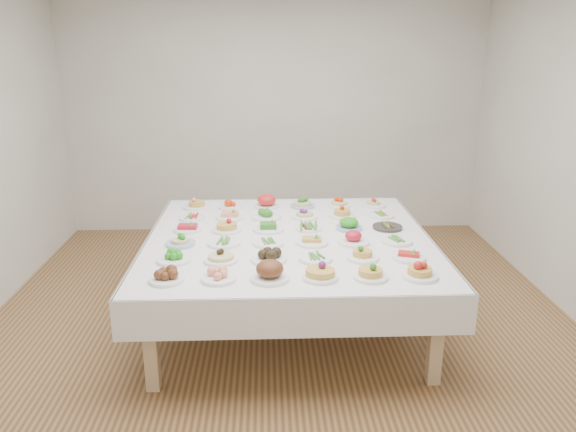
{
  "coord_description": "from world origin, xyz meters",
  "views": [
    {
      "loc": [
        -0.11,
        -4.28,
        2.28
      ],
      "look_at": [
        0.07,
        0.18,
        0.88
      ],
      "focal_mm": 35.0,
      "sensor_mm": 36.0,
      "label": 1
    }
  ],
  "objects_px": {
    "display_table": "(289,244)",
    "dish_35": "(373,201)",
    "dish_18": "(188,227)",
    "dish_0": "(167,274)"
  },
  "relations": [
    {
      "from": "display_table",
      "to": "dish_35",
      "type": "bearing_deg",
      "value": 44.88
    },
    {
      "from": "dish_0",
      "to": "dish_18",
      "type": "xyz_separation_m",
      "value": [
        0.0,
        1.03,
        -0.01
      ]
    },
    {
      "from": "dish_0",
      "to": "dish_18",
      "type": "distance_m",
      "value": 1.03
    },
    {
      "from": "display_table",
      "to": "dish_35",
      "type": "distance_m",
      "value": 1.21
    },
    {
      "from": "display_table",
      "to": "dish_0",
      "type": "relative_size",
      "value": 9.86
    },
    {
      "from": "dish_18",
      "to": "display_table",
      "type": "bearing_deg",
      "value": -11.85
    },
    {
      "from": "dish_35",
      "to": "dish_0",
      "type": "bearing_deg",
      "value": -134.97
    },
    {
      "from": "display_table",
      "to": "dish_35",
      "type": "height_order",
      "value": "dish_35"
    },
    {
      "from": "display_table",
      "to": "dish_18",
      "type": "height_order",
      "value": "dish_18"
    },
    {
      "from": "display_table",
      "to": "dish_18",
      "type": "xyz_separation_m",
      "value": [
        -0.84,
        0.18,
        0.1
      ]
    }
  ]
}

